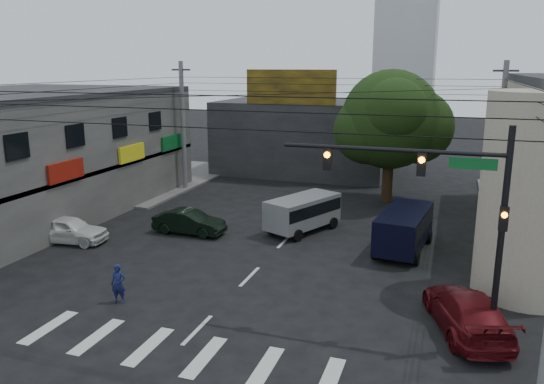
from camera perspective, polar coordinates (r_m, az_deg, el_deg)
The scene contains 15 objects.
ground at distance 21.52m, azimuth -4.39°, elevation -11.02°, with size 160.00×160.00×0.00m, color black.
sidewalk_far_left at distance 45.15m, azimuth -16.53°, elevation 1.64°, with size 16.00×16.00×0.15m, color #514F4C.
corner_column at distance 22.72m, azimuth 26.36°, elevation -0.43°, with size 4.00×4.00×8.00m, color gray.
building_far at distance 45.90m, azimuth 3.76°, elevation 6.06°, with size 14.00×10.00×6.00m, color #232326.
billboard at distance 40.84m, azimuth 2.02°, elevation 11.22°, with size 7.00×0.30×2.60m, color olive.
street_tree at distance 35.33m, azimuth 12.63°, elevation 7.58°, with size 6.40×6.40×8.70m.
traffic_gantry at distance 17.44m, azimuth 18.27°, elevation -0.75°, with size 7.10×0.35×7.20m.
utility_pole_far_left at distance 38.83m, azimuth -9.54°, elevation 6.93°, with size 0.32×0.32×9.20m, color #59595B.
utility_pole_far_right at distance 34.33m, azimuth 23.23°, elevation 5.18°, with size 0.32×0.32×9.20m, color #59595B.
dark_sedan at distance 29.05m, azimuth -8.89°, elevation -3.21°, with size 3.95×1.42×1.30m, color black.
white_compact at distance 29.24m, azimuth -21.07°, elevation -3.77°, with size 4.21×2.08×1.38m, color silver.
maroon_sedan at distance 19.71m, azimuth 20.21°, elevation -11.98°, with size 3.43×5.32×1.43m, color #510B10.
silver_minivan at distance 29.07m, azimuth 3.33°, elevation -2.41°, with size 3.54×4.84×1.92m, color gray, non-canonical shape.
navy_van at distance 26.78m, azimuth 14.01°, elevation -4.08°, with size 2.50×5.27×2.03m, color black, non-canonical shape.
traffic_officer at distance 21.37m, azimuth -16.20°, elevation -9.46°, with size 0.63×0.48×1.55m, color #131944.
Camera 1 is at (7.83, -17.96, 8.91)m, focal length 35.00 mm.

